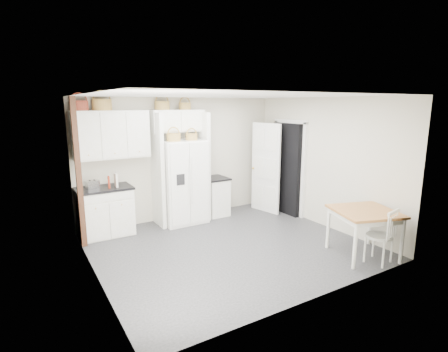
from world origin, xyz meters
TOP-DOWN VIEW (x-y plane):
  - floor at (0.00, 0.00)m, footprint 4.50×4.50m
  - ceiling at (0.00, 0.00)m, footprint 4.50×4.50m
  - wall_back at (0.00, 2.00)m, footprint 4.50×0.00m
  - wall_left at (-2.25, 0.00)m, footprint 0.00×4.00m
  - wall_right at (2.25, 0.00)m, footprint 0.00×4.00m
  - refrigerator at (-0.15, 1.65)m, footprint 0.90×0.72m
  - base_cab_left at (-1.73, 1.70)m, footprint 0.97×0.61m
  - base_cab_right at (0.68, 1.70)m, footprint 0.47×0.56m
  - dining_table at (1.68, -1.45)m, footprint 1.19×1.19m
  - windsor_chair at (1.67, -1.75)m, footprint 0.50×0.47m
  - counter_left at (-1.73, 1.70)m, footprint 1.01×0.65m
  - counter_right at (0.68, 1.70)m, footprint 0.51×0.60m
  - toaster at (-1.93, 1.69)m, footprint 0.26×0.20m
  - cookbook_red at (-1.65, 1.62)m, footprint 0.05×0.15m
  - cookbook_cream at (-1.52, 1.62)m, footprint 0.04×0.17m
  - basket_upper_a at (-2.02, 1.83)m, footprint 0.31×0.31m
  - basket_upper_b at (-1.63, 1.83)m, footprint 0.35×0.35m
  - basket_bridge_a at (-0.47, 1.83)m, footprint 0.30×0.30m
  - basket_bridge_b at (0.03, 1.83)m, footprint 0.26×0.26m
  - basket_fridge_a at (-0.36, 1.55)m, footprint 0.28×0.28m
  - basket_fridge_b at (0.04, 1.55)m, footprint 0.24×0.24m
  - upper_cabinet at (-1.50, 1.83)m, footprint 1.40×0.34m
  - bridge_cabinet at (-0.15, 1.83)m, footprint 1.12×0.34m
  - fridge_panel_left at (-0.66, 1.70)m, footprint 0.08×0.60m
  - fridge_panel_right at (0.36, 1.70)m, footprint 0.08×0.60m
  - trim_post at (-2.20, 1.35)m, footprint 0.09×0.09m
  - doorway_void at (2.16, 1.00)m, footprint 0.18×0.85m
  - door_slab at (1.80, 1.33)m, footprint 0.21×0.79m

SIDE VIEW (x-z plane):
  - floor at x=0.00m, z-range 0.00..0.00m
  - dining_table at x=1.68m, z-range 0.00..0.78m
  - base_cab_right at x=0.68m, z-range 0.00..0.82m
  - windsor_chair at x=1.67m, z-range 0.00..0.88m
  - base_cab_left at x=-1.73m, z-range 0.00..0.89m
  - counter_right at x=0.68m, z-range 0.82..0.86m
  - refrigerator at x=-0.15m, z-range 0.00..1.74m
  - counter_left at x=-1.73m, z-range 0.89..0.94m
  - toaster at x=-1.93m, z-range 0.94..1.09m
  - doorway_void at x=2.16m, z-range 0.00..2.05m
  - door_slab at x=1.80m, z-range 0.00..2.05m
  - cookbook_red at x=-1.65m, z-range 0.94..1.15m
  - cookbook_cream at x=-1.52m, z-range 0.94..1.19m
  - fridge_panel_left at x=-0.66m, z-range 0.00..2.30m
  - fridge_panel_right at x=0.36m, z-range 0.00..2.30m
  - wall_back at x=0.00m, z-range -0.95..3.55m
  - wall_left at x=-2.25m, z-range -0.70..3.30m
  - wall_right at x=2.25m, z-range -0.70..3.30m
  - trim_post at x=-2.20m, z-range 0.00..2.60m
  - basket_fridge_b at x=0.04m, z-range 1.74..1.87m
  - basket_fridge_a at x=-0.36m, z-range 1.74..1.89m
  - upper_cabinet at x=-1.50m, z-range 1.45..2.35m
  - bridge_cabinet at x=-0.15m, z-range 1.90..2.35m
  - basket_bridge_b at x=0.03m, z-range 2.35..2.50m
  - basket_bridge_a at x=-0.47m, z-range 2.35..2.52m
  - basket_upper_a at x=-2.02m, z-range 2.35..2.53m
  - basket_upper_b at x=-1.63m, z-range 2.35..2.56m
  - ceiling at x=0.00m, z-range 2.60..2.60m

